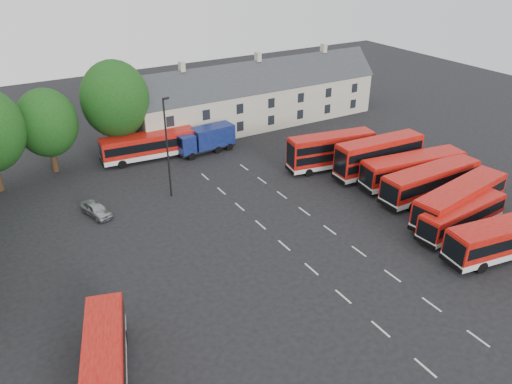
# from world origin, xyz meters

# --- Properties ---
(ground) EXTENTS (140.00, 140.00, 0.00)m
(ground) POSITION_xyz_m (0.00, 0.00, 0.00)
(ground) COLOR black
(ground) RESTS_ON ground
(lane_markings) EXTENTS (5.15, 33.80, 0.01)m
(lane_markings) POSITION_xyz_m (2.50, 2.00, 0.01)
(lane_markings) COLOR beige
(lane_markings) RESTS_ON ground
(terrace_houses) EXTENTS (35.70, 7.13, 10.06)m
(terrace_houses) POSITION_xyz_m (14.00, 30.00, 3.86)
(terrace_houses) COLOR beige
(terrace_houses) RESTS_ON ground
(bus_row_a) EXTENTS (11.79, 4.33, 3.26)m
(bus_row_a) POSITION_xyz_m (15.17, -8.66, 1.96)
(bus_row_a) COLOR silver
(bus_row_a) RESTS_ON ground
(bus_row_b) EXTENTS (10.03, 3.05, 2.79)m
(bus_row_b) POSITION_xyz_m (15.05, -4.10, 1.68)
(bus_row_b) COLOR silver
(bus_row_b) RESTS_ON ground
(bus_row_c) EXTENTS (12.20, 4.57, 3.37)m
(bus_row_c) POSITION_xyz_m (16.81, -2.36, 2.03)
(bus_row_c) COLOR silver
(bus_row_c) RESTS_ON ground
(bus_row_d) EXTENTS (11.59, 2.79, 3.27)m
(bus_row_d) POSITION_xyz_m (17.71, 2.00, 1.97)
(bus_row_d) COLOR silver
(bus_row_d) RESTS_ON ground
(bus_row_e) EXTENTS (12.01, 4.31, 3.32)m
(bus_row_e) POSITION_xyz_m (18.33, 5.02, 2.00)
(bus_row_e) COLOR silver
(bus_row_e) RESTS_ON ground
(bus_dd_south) EXTENTS (10.58, 2.99, 4.29)m
(bus_dd_south) POSITION_xyz_m (16.83, 8.68, 2.44)
(bus_dd_south) COLOR silver
(bus_dd_south) RESTS_ON ground
(bus_dd_north) EXTENTS (10.31, 3.98, 4.13)m
(bus_dd_north) POSITION_xyz_m (13.39, 12.74, 2.35)
(bus_dd_north) COLOR silver
(bus_dd_north) RESTS_ON ground
(bus_west) EXTENTS (5.18, 10.50, 2.90)m
(bus_west) POSITION_xyz_m (-17.44, -5.23, 1.74)
(bus_west) COLOR silver
(bus_west) RESTS_ON ground
(bus_north) EXTENTS (11.41, 3.54, 3.17)m
(bus_north) POSITION_xyz_m (-3.53, 25.80, 1.91)
(bus_north) COLOR silver
(bus_north) RESTS_ON ground
(box_truck) EXTENTS (7.41, 2.79, 3.18)m
(box_truck) POSITION_xyz_m (3.24, 24.28, 1.79)
(box_truck) COLOR black
(box_truck) RESTS_ON ground
(silver_car) EXTENTS (2.54, 4.18, 1.33)m
(silver_car) POSITION_xyz_m (-12.65, 15.54, 0.67)
(silver_car) COLOR #A3A4AA
(silver_car) RESTS_ON ground
(lamppost) EXTENTS (0.72, 0.39, 10.39)m
(lamppost) POSITION_xyz_m (-4.92, 15.67, 5.54)
(lamppost) COLOR black
(lamppost) RESTS_ON ground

